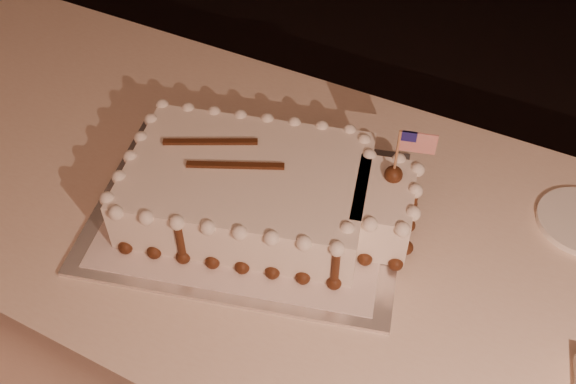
% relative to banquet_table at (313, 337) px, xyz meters
% --- Properties ---
extents(banquet_table, '(2.40, 0.80, 0.75)m').
position_rel_banquet_table_xyz_m(banquet_table, '(0.00, 0.00, 0.00)').
color(banquet_table, '#FADDC2').
rests_on(banquet_table, ground).
extents(cake_board, '(0.65, 0.55, 0.01)m').
position_rel_banquet_table_xyz_m(cake_board, '(-0.13, -0.03, 0.38)').
color(cake_board, silver).
rests_on(cake_board, banquet_table).
extents(doily, '(0.58, 0.50, 0.00)m').
position_rel_banquet_table_xyz_m(doily, '(-0.13, -0.03, 0.38)').
color(doily, white).
rests_on(doily, cake_board).
extents(sheet_cake, '(0.55, 0.39, 0.21)m').
position_rel_banquet_table_xyz_m(sheet_cake, '(-0.10, -0.02, 0.43)').
color(sheet_cake, white).
rests_on(sheet_cake, doily).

